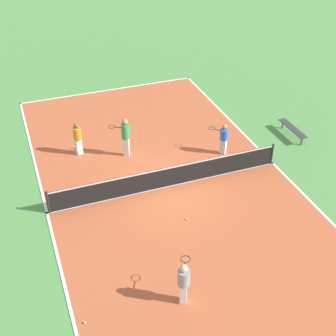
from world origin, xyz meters
name	(u,v)px	position (x,y,z in m)	size (l,w,h in m)	color
ground_plane	(168,186)	(0.00, 0.00, 0.00)	(80.00, 80.00, 0.00)	#518E47
court_surface	(168,186)	(0.00, 0.00, 0.01)	(9.69, 19.15, 0.02)	#B75633
tennis_net	(168,176)	(0.00, 0.00, 0.51)	(9.49, 0.10, 0.96)	black
bench	(292,129)	(-6.80, -1.67, 0.39)	(0.36, 1.92, 0.45)	#333338
player_baseline_gray	(184,281)	(1.57, 5.54, 0.89)	(0.71, 0.98, 1.52)	white
player_far_green	(125,135)	(0.92, -2.75, 1.07)	(0.97, 0.76, 1.81)	white
player_center_orange	(78,137)	(2.83, -3.60, 0.89)	(0.46, 0.46, 1.54)	white
player_near_blue	(224,137)	(-3.12, -1.45, 0.83)	(0.85, 0.93, 1.43)	white
tennis_ball_midcourt	(187,219)	(0.07, 2.16, 0.06)	(0.07, 0.07, 0.07)	#CCE033
tennis_ball_right_alley	(85,323)	(4.50, 5.31, 0.06)	(0.07, 0.07, 0.07)	#CCE033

